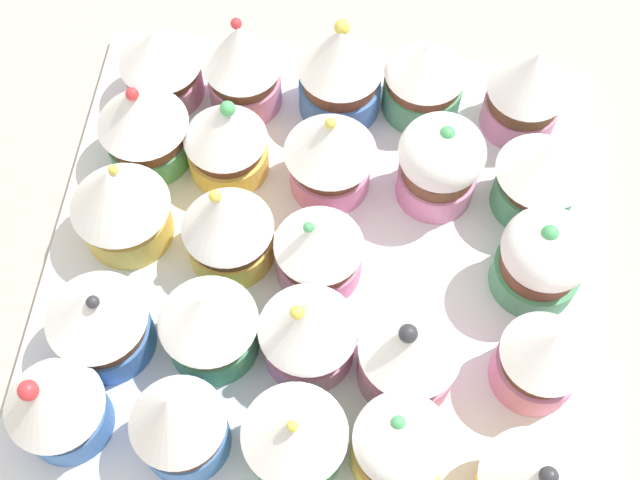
% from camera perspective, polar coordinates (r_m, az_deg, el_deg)
% --- Properties ---
extents(ground_plane, '(1.80, 1.80, 0.03)m').
position_cam_1_polar(ground_plane, '(0.60, -0.00, -2.56)').
color(ground_plane, '#B2A899').
extents(baking_tray, '(0.37, 0.37, 0.01)m').
position_cam_1_polar(baking_tray, '(0.58, -0.00, -1.67)').
color(baking_tray, silver).
rests_on(baking_tray, ground_plane).
extents(cupcake_0, '(0.06, 0.06, 0.07)m').
position_cam_1_polar(cupcake_0, '(0.64, -10.74, 11.68)').
color(cupcake_0, pink).
rests_on(cupcake_0, baking_tray).
extents(cupcake_1, '(0.06, 0.06, 0.08)m').
position_cam_1_polar(cupcake_1, '(0.60, -11.91, 7.75)').
color(cupcake_1, '#4C9E6B').
rests_on(cupcake_1, baking_tray).
extents(cupcake_2, '(0.07, 0.07, 0.08)m').
position_cam_1_polar(cupcake_2, '(0.57, -13.43, 2.49)').
color(cupcake_2, '#EFC651').
rests_on(cupcake_2, baking_tray).
extents(cupcake_3, '(0.06, 0.06, 0.07)m').
position_cam_1_polar(cupcake_3, '(0.54, -14.77, -5.27)').
color(cupcake_3, '#477AC6').
rests_on(cupcake_3, baking_tray).
extents(cupcake_4, '(0.06, 0.06, 0.08)m').
position_cam_1_polar(cupcake_4, '(0.52, -17.56, -10.53)').
color(cupcake_4, '#477AC6').
rests_on(cupcake_4, baking_tray).
extents(cupcake_5, '(0.06, 0.06, 0.08)m').
position_cam_1_polar(cupcake_5, '(0.62, -5.27, 11.67)').
color(cupcake_5, pink).
rests_on(cupcake_5, baking_tray).
extents(cupcake_6, '(0.06, 0.06, 0.07)m').
position_cam_1_polar(cupcake_6, '(0.59, -6.43, 6.93)').
color(cupcake_6, '#EFC651').
rests_on(cupcake_6, baking_tray).
extents(cupcake_7, '(0.06, 0.06, 0.08)m').
position_cam_1_polar(cupcake_7, '(0.55, -6.26, 1.21)').
color(cupcake_7, '#EFC651').
rests_on(cupcake_7, baking_tray).
extents(cupcake_8, '(0.06, 0.06, 0.07)m').
position_cam_1_polar(cupcake_8, '(0.52, -7.56, -5.53)').
color(cupcake_8, '#4C9E6B').
rests_on(cupcake_8, baking_tray).
extents(cupcake_9, '(0.06, 0.06, 0.08)m').
position_cam_1_polar(cupcake_9, '(0.50, -9.59, -12.06)').
color(cupcake_9, '#477AC6').
rests_on(cupcake_9, baking_tray).
extents(cupcake_10, '(0.06, 0.06, 0.09)m').
position_cam_1_polar(cupcake_10, '(0.61, 1.01, 11.47)').
color(cupcake_10, '#477AC6').
rests_on(cupcake_10, baking_tray).
extents(cupcake_11, '(0.06, 0.06, 0.08)m').
position_cam_1_polar(cupcake_11, '(0.57, 0.44, 6.03)').
color(cupcake_11, pink).
rests_on(cupcake_11, baking_tray).
extents(cupcake_12, '(0.06, 0.06, 0.07)m').
position_cam_1_polar(cupcake_12, '(0.55, -0.53, -0.44)').
color(cupcake_12, pink).
rests_on(cupcake_12, baking_tray).
extents(cupcake_13, '(0.06, 0.06, 0.08)m').
position_cam_1_polar(cupcake_13, '(0.51, -1.05, -5.98)').
color(cupcake_13, pink).
rests_on(cupcake_13, baking_tray).
extents(cupcake_14, '(0.06, 0.06, 0.07)m').
position_cam_1_polar(cupcake_14, '(0.50, -1.35, -13.14)').
color(cupcake_14, '#4C9E6B').
rests_on(cupcake_14, baking_tray).
extents(cupcake_15, '(0.06, 0.06, 0.07)m').
position_cam_1_polar(cupcake_15, '(0.62, 7.10, 10.96)').
color(cupcake_15, '#4C9E6B').
rests_on(cupcake_15, baking_tray).
extents(cupcake_16, '(0.06, 0.06, 0.08)m').
position_cam_1_polar(cupcake_16, '(0.58, 8.10, 5.19)').
color(cupcake_16, pink).
rests_on(cupcake_16, baking_tray).
extents(cupcake_17, '(0.06, 0.06, 0.08)m').
position_cam_1_polar(cupcake_17, '(0.51, 6.07, -7.60)').
color(cupcake_17, pink).
rests_on(cupcake_17, baking_tray).
extents(cupcake_18, '(0.06, 0.06, 0.06)m').
position_cam_1_polar(cupcake_18, '(0.50, 5.45, -13.68)').
color(cupcake_18, '#EFC651').
rests_on(cupcake_18, baking_tray).
extents(cupcake_19, '(0.06, 0.06, 0.08)m').
position_cam_1_polar(cupcake_19, '(0.62, 13.84, 9.86)').
color(cupcake_19, pink).
rests_on(cupcake_19, baking_tray).
extents(cupcake_20, '(0.06, 0.06, 0.07)m').
position_cam_1_polar(cupcake_20, '(0.59, 14.68, 4.31)').
color(cupcake_20, '#4C9E6B').
rests_on(cupcake_20, baking_tray).
extents(cupcake_21, '(0.06, 0.06, 0.07)m').
position_cam_1_polar(cupcake_21, '(0.56, 14.82, -1.02)').
color(cupcake_21, '#4C9E6B').
rests_on(cupcake_21, baking_tray).
extents(cupcake_22, '(0.05, 0.05, 0.07)m').
position_cam_1_polar(cupcake_22, '(0.53, 14.84, -7.64)').
color(cupcake_22, pink).
rests_on(cupcake_22, baking_tray).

